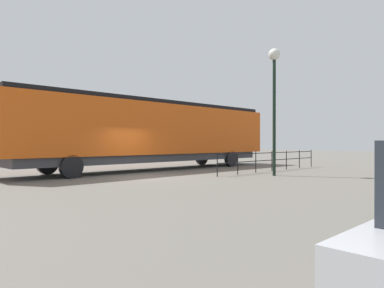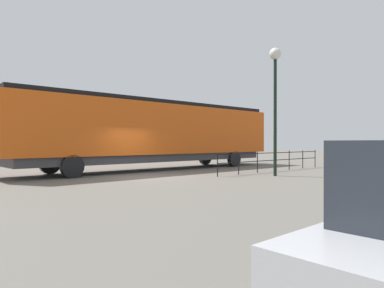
{
  "view_description": "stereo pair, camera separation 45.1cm",
  "coord_description": "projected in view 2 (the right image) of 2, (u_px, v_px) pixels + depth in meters",
  "views": [
    {
      "loc": [
        13.71,
        -10.02,
        1.68
      ],
      "look_at": [
        1.77,
        1.44,
        1.61
      ],
      "focal_mm": 32.21,
      "sensor_mm": 36.0,
      "label": 1
    },
    {
      "loc": [
        14.02,
        -9.69,
        1.68
      ],
      "look_at": [
        1.77,
        1.44,
        1.61
      ],
      "focal_mm": 32.21,
      "sensor_mm": 36.0,
      "label": 2
    }
  ],
  "objects": [
    {
      "name": "ground_plane",
      "position": [
        146.0,
        177.0,
        16.9
      ],
      "size": [
        120.0,
        120.0,
        0.0
      ],
      "primitive_type": "plane",
      "color": "#666059"
    },
    {
      "name": "locomotive",
      "position": [
        160.0,
        132.0,
        21.46
      ],
      "size": [
        3.18,
        18.12,
        4.19
      ],
      "color": "#D15114",
      "rests_on": "ground_plane"
    },
    {
      "name": "platform_fence",
      "position": [
        274.0,
        158.0,
        20.13
      ],
      "size": [
        0.05,
        9.66,
        1.17
      ],
      "color": "black",
      "rests_on": "ground_plane"
    },
    {
      "name": "lamp_post",
      "position": [
        275.0,
        81.0,
        17.26
      ],
      "size": [
        0.59,
        0.59,
        6.43
      ],
      "color": "black",
      "rests_on": "ground_plane"
    }
  ]
}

